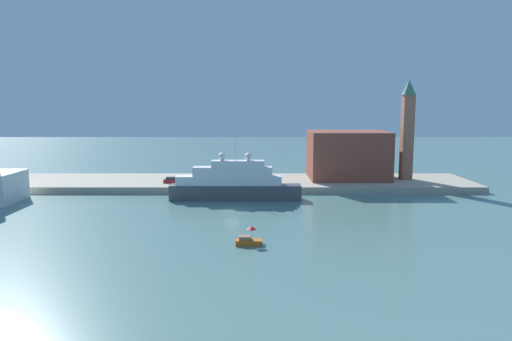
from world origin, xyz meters
TOP-DOWN VIEW (x-y plane):
  - ground at (0.00, 0.00)m, footprint 400.00×400.00m
  - quay_dock at (0.00, 26.69)m, footprint 110.00×21.38m
  - large_yacht at (-0.06, 9.87)m, footprint 26.60×3.67m
  - small_motorboat at (3.47, -22.21)m, footprint 3.69×1.67m
  - harbor_building at (26.66, 29.35)m, footprint 18.47×15.24m
  - bell_tower at (40.38, 27.79)m, footprint 3.36×3.36m
  - parked_car at (-14.78, 22.18)m, footprint 3.81×1.66m
  - person_figure at (-9.65, 20.66)m, footprint 0.36×0.36m
  - mooring_bollard at (5.13, 17.42)m, footprint 0.48×0.48m

SIDE VIEW (x-z plane):
  - ground at x=0.00m, z-range 0.00..0.00m
  - quay_dock at x=0.00m, z-range 0.00..1.48m
  - small_motorboat at x=3.47m, z-range -0.56..2.12m
  - mooring_bollard at x=5.13m, z-range 1.48..2.33m
  - parked_car at x=-14.78m, z-range 1.39..2.71m
  - person_figure at x=-9.65m, z-range 1.42..3.16m
  - large_yacht at x=-0.06m, z-range -2.68..9.25m
  - harbor_building at x=26.66m, z-range 1.48..12.87m
  - bell_tower at x=40.38m, z-range 2.41..25.92m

